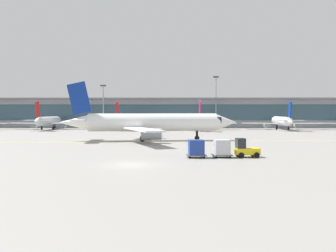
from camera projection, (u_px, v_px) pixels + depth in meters
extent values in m
plane|color=gray|center=(132.00, 165.00, 33.61)|extent=(400.00, 400.00, 0.00)
cube|color=yellow|center=(152.00, 141.00, 60.30)|extent=(109.65, 9.45, 0.01)
cube|color=#9EA3A8|center=(159.00, 114.00, 119.88)|extent=(165.86, 8.00, 9.00)
cube|color=#385666|center=(159.00, 112.00, 115.78)|extent=(159.23, 0.16, 5.04)
cube|color=slate|center=(159.00, 99.00, 118.19)|extent=(172.49, 11.00, 0.60)
cylinder|color=white|center=(49.00, 121.00, 103.44)|extent=(3.16, 17.49, 2.42)
cone|color=white|center=(58.00, 120.00, 113.57)|extent=(2.42, 3.00, 2.30)
cube|color=black|center=(57.00, 119.00, 111.63)|extent=(1.98, 2.25, 0.85)
cone|color=white|center=(37.00, 122.00, 92.82)|extent=(2.22, 3.95, 2.05)
cube|color=white|center=(26.00, 123.00, 101.81)|extent=(10.21, 4.55, 0.20)
cylinder|color=#999EA3|center=(34.00, 125.00, 102.98)|extent=(1.60, 2.62, 1.49)
cube|color=white|center=(69.00, 123.00, 102.27)|extent=(10.16, 5.31, 0.20)
cylinder|color=#999EA3|center=(63.00, 125.00, 103.29)|extent=(1.60, 2.62, 1.49)
cube|color=red|center=(38.00, 109.00, 93.47)|extent=(0.40, 3.27, 4.55)
cube|color=white|center=(31.00, 120.00, 93.80)|extent=(3.62, 1.86, 0.17)
cube|color=white|center=(45.00, 120.00, 93.93)|extent=(3.62, 1.86, 0.17)
cylinder|color=black|center=(55.00, 126.00, 109.59)|extent=(0.31, 0.31, 1.28)
cylinder|color=black|center=(55.00, 127.00, 109.60)|extent=(0.42, 0.66, 0.64)
cylinder|color=black|center=(42.00, 127.00, 102.03)|extent=(0.31, 0.31, 1.28)
cylinder|color=black|center=(42.00, 128.00, 102.04)|extent=(0.42, 0.66, 0.64)
cylinder|color=black|center=(53.00, 127.00, 102.15)|extent=(0.31, 0.31, 1.28)
cylinder|color=black|center=(53.00, 128.00, 102.16)|extent=(0.42, 0.66, 0.64)
cylinder|color=silver|center=(124.00, 121.00, 103.67)|extent=(3.29, 17.50, 2.42)
cone|color=silver|center=(130.00, 120.00, 113.79)|extent=(2.44, 3.01, 2.30)
cube|color=black|center=(129.00, 119.00, 111.85)|extent=(1.99, 2.27, 0.85)
cone|color=silver|center=(117.00, 122.00, 93.06)|extent=(2.25, 3.97, 2.05)
cube|color=silver|center=(102.00, 123.00, 102.62)|extent=(10.15, 5.38, 0.20)
cylinder|color=#999EA3|center=(110.00, 125.00, 103.60)|extent=(1.62, 2.63, 1.49)
cube|color=silver|center=(145.00, 123.00, 101.93)|extent=(10.21, 4.48, 0.20)
cylinder|color=#999EA3|center=(138.00, 125.00, 103.13)|extent=(1.62, 2.63, 1.49)
cube|color=red|center=(117.00, 109.00, 93.70)|extent=(0.42, 3.27, 4.55)
cube|color=silver|center=(111.00, 120.00, 94.20)|extent=(3.64, 1.88, 0.17)
cube|color=silver|center=(124.00, 120.00, 94.00)|extent=(3.64, 1.88, 0.17)
cylinder|color=black|center=(128.00, 126.00, 109.81)|extent=(0.31, 0.31, 1.28)
cylinder|color=black|center=(128.00, 127.00, 109.83)|extent=(0.42, 0.66, 0.64)
cylinder|color=black|center=(118.00, 127.00, 102.41)|extent=(0.31, 0.31, 1.28)
cylinder|color=black|center=(118.00, 128.00, 102.42)|extent=(0.42, 0.66, 0.64)
cylinder|color=black|center=(129.00, 127.00, 102.23)|extent=(0.31, 0.31, 1.28)
cylinder|color=black|center=(129.00, 128.00, 102.24)|extent=(0.42, 0.66, 0.64)
cylinder|color=white|center=(197.00, 121.00, 101.12)|extent=(2.61, 17.43, 2.42)
cone|color=white|center=(194.00, 120.00, 111.26)|extent=(2.33, 2.93, 2.30)
cube|color=black|center=(194.00, 119.00, 109.32)|extent=(1.91, 2.20, 0.85)
cone|color=white|center=(200.00, 122.00, 90.49)|extent=(2.10, 3.89, 2.05)
cube|color=white|center=(175.00, 123.00, 99.69)|extent=(10.20, 4.84, 0.20)
cylinder|color=#999EA3|center=(182.00, 126.00, 100.79)|extent=(1.52, 2.58, 1.49)
cube|color=white|center=(219.00, 123.00, 99.76)|extent=(10.19, 5.04, 0.20)
cylinder|color=#999EA3|center=(211.00, 126.00, 100.84)|extent=(1.52, 2.58, 1.49)
cube|color=#B21E66|center=(200.00, 109.00, 91.14)|extent=(0.29, 3.26, 4.55)
cube|color=white|center=(193.00, 120.00, 91.53)|extent=(3.57, 1.75, 0.17)
cube|color=white|center=(207.00, 120.00, 91.55)|extent=(3.57, 1.75, 0.17)
cylinder|color=black|center=(195.00, 127.00, 107.28)|extent=(0.31, 0.31, 1.28)
cylinder|color=black|center=(195.00, 128.00, 107.29)|extent=(0.40, 0.64, 0.64)
cylinder|color=black|center=(191.00, 128.00, 99.76)|extent=(0.31, 0.31, 1.28)
cylinder|color=black|center=(191.00, 129.00, 99.77)|extent=(0.40, 0.64, 0.64)
cylinder|color=black|center=(203.00, 128.00, 99.78)|extent=(0.31, 0.31, 1.28)
cylinder|color=black|center=(203.00, 129.00, 99.79)|extent=(0.40, 0.64, 0.64)
cylinder|color=white|center=(282.00, 121.00, 101.92)|extent=(4.11, 17.55, 2.42)
cone|color=white|center=(275.00, 120.00, 112.01)|extent=(2.57, 3.11, 2.30)
cube|color=black|center=(276.00, 119.00, 110.08)|extent=(2.09, 2.35, 0.85)
cone|color=white|center=(290.00, 122.00, 91.35)|extent=(2.42, 4.05, 2.05)
cube|color=white|center=(260.00, 123.00, 101.17)|extent=(10.09, 5.79, 0.20)
cylinder|color=#999EA3|center=(267.00, 126.00, 102.05)|extent=(1.74, 2.69, 1.49)
cube|color=white|center=(305.00, 123.00, 99.89)|extent=(10.20, 4.04, 0.20)
cylinder|color=#999EA3|center=(297.00, 126.00, 101.19)|extent=(1.74, 2.69, 1.49)
cube|color=navy|center=(290.00, 109.00, 92.00)|extent=(0.57, 3.27, 4.55)
cube|color=white|center=(282.00, 120.00, 92.57)|extent=(3.70, 2.05, 0.17)
cube|color=white|center=(296.00, 120.00, 92.21)|extent=(3.70, 2.05, 0.17)
cylinder|color=black|center=(277.00, 126.00, 108.05)|extent=(0.31, 0.31, 1.28)
cylinder|color=black|center=(277.00, 128.00, 108.06)|extent=(0.45, 0.67, 0.64)
cylinder|color=black|center=(277.00, 127.00, 100.75)|extent=(0.31, 0.31, 1.28)
cylinder|color=black|center=(277.00, 129.00, 100.76)|extent=(0.45, 0.67, 0.64)
cylinder|color=black|center=(288.00, 128.00, 100.41)|extent=(0.31, 0.31, 1.28)
cylinder|color=black|center=(288.00, 129.00, 100.42)|extent=(0.45, 0.67, 0.64)
cylinder|color=white|center=(153.00, 122.00, 62.18)|extent=(22.43, 4.92, 3.09)
cone|color=white|center=(226.00, 122.00, 63.17)|extent=(3.94, 3.23, 2.94)
cube|color=black|center=(212.00, 120.00, 62.97)|extent=(2.97, 2.63, 1.08)
cone|color=white|center=(74.00, 123.00, 61.13)|extent=(5.15, 3.03, 2.63)
cube|color=white|center=(142.00, 126.00, 69.95)|extent=(5.35, 13.05, 0.25)
cylinder|color=#999EA3|center=(149.00, 131.00, 67.55)|extent=(3.42, 2.17, 1.91)
cube|color=white|center=(143.00, 129.00, 54.19)|extent=(7.23, 12.93, 0.25)
cylinder|color=#999EA3|center=(151.00, 134.00, 56.86)|extent=(3.42, 2.17, 1.91)
cube|color=navy|center=(79.00, 98.00, 61.04)|extent=(4.18, 0.67, 5.82)
cube|color=white|center=(84.00, 120.00, 63.48)|extent=(2.55, 4.71, 0.22)
cube|color=white|center=(79.00, 120.00, 58.95)|extent=(2.55, 4.71, 0.22)
cylinder|color=black|center=(197.00, 136.00, 62.87)|extent=(0.40, 0.40, 1.64)
cylinder|color=black|center=(197.00, 138.00, 62.88)|extent=(0.86, 0.57, 0.82)
cylinder|color=black|center=(142.00, 135.00, 64.21)|extent=(0.40, 0.40, 1.64)
cylinder|color=black|center=(142.00, 137.00, 64.23)|extent=(0.86, 0.57, 0.82)
cylinder|color=black|center=(142.00, 137.00, 60.04)|extent=(0.40, 0.40, 1.64)
cylinder|color=black|center=(142.00, 139.00, 60.06)|extent=(0.86, 0.57, 0.82)
cube|color=yellow|center=(247.00, 151.00, 39.23)|extent=(2.71, 1.61, 0.70)
cube|color=#1E2328|center=(240.00, 143.00, 39.14)|extent=(1.00, 1.31, 1.10)
cylinder|color=black|center=(253.00, 154.00, 40.01)|extent=(0.62, 0.27, 0.60)
cylinder|color=black|center=(257.00, 155.00, 38.61)|extent=(0.62, 0.27, 0.60)
cylinder|color=black|center=(238.00, 154.00, 39.88)|extent=(0.62, 0.27, 0.60)
cylinder|color=black|center=(241.00, 155.00, 38.48)|extent=(0.62, 0.27, 0.60)
cube|color=#595B60|center=(222.00, 155.00, 39.03)|extent=(2.22, 1.77, 0.12)
cube|color=silver|center=(222.00, 147.00, 39.00)|extent=(1.72, 1.63, 1.60)
cylinder|color=black|center=(227.00, 156.00, 39.79)|extent=(0.23, 0.12, 0.22)
cylinder|color=black|center=(230.00, 157.00, 38.39)|extent=(0.23, 0.12, 0.22)
cylinder|color=black|center=(214.00, 156.00, 39.68)|extent=(0.23, 0.12, 0.22)
cylinder|color=black|center=(216.00, 157.00, 38.28)|extent=(0.23, 0.12, 0.22)
cube|color=#595B60|center=(196.00, 155.00, 38.81)|extent=(2.22, 1.77, 0.12)
cube|color=navy|center=(196.00, 147.00, 38.78)|extent=(1.72, 1.63, 1.60)
cylinder|color=black|center=(202.00, 156.00, 39.57)|extent=(0.23, 0.12, 0.22)
cylinder|color=black|center=(204.00, 157.00, 38.18)|extent=(0.23, 0.12, 0.22)
cylinder|color=black|center=(189.00, 156.00, 39.46)|extent=(0.23, 0.12, 0.22)
cylinder|color=black|center=(190.00, 158.00, 38.06)|extent=(0.23, 0.12, 0.22)
cylinder|color=gray|center=(103.00, 107.00, 112.46)|extent=(0.36, 0.36, 13.09)
cube|color=#3F3F42|center=(103.00, 86.00, 112.20)|extent=(1.80, 0.30, 0.50)
cylinder|color=gray|center=(216.00, 103.00, 113.49)|extent=(0.36, 0.36, 15.93)
cube|color=#3F3F42|center=(216.00, 77.00, 113.18)|extent=(1.80, 0.30, 0.50)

